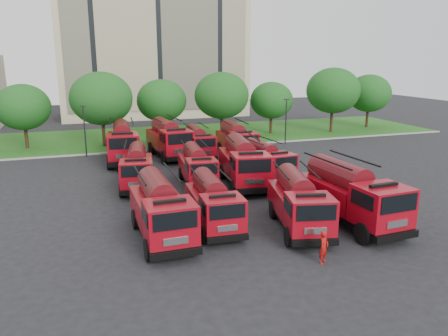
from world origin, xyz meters
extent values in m
plane|color=black|center=(0.00, 0.00, 0.00)|extent=(140.00, 140.00, 0.00)
cube|color=#154E14|center=(0.00, 26.00, 0.06)|extent=(70.00, 16.00, 0.12)
cube|color=gray|center=(0.00, 17.90, 0.07)|extent=(70.00, 0.30, 0.14)
cube|color=beige|center=(2.00, 48.00, 12.50)|extent=(30.00, 14.00, 25.00)
cube|color=black|center=(2.00, 40.90, 12.50)|extent=(28.00, 0.15, 22.00)
cylinder|color=#382314|center=(-16.00, 23.00, 1.19)|extent=(0.36, 0.36, 2.38)
ellipsoid|color=#174413|center=(-16.00, 23.00, 4.56)|extent=(5.71, 5.71, 4.86)
cylinder|color=#382314|center=(-8.00, 21.50, 1.40)|extent=(0.36, 0.36, 2.80)
ellipsoid|color=#174413|center=(-8.00, 21.50, 5.36)|extent=(6.72, 6.72, 5.71)
cylinder|color=#382314|center=(-1.00, 24.00, 1.22)|extent=(0.36, 0.36, 2.45)
ellipsoid|color=#174413|center=(-1.00, 24.00, 4.69)|extent=(5.88, 5.88, 5.00)
cylinder|color=#382314|center=(6.00, 22.50, 1.36)|extent=(0.36, 0.36, 2.73)
ellipsoid|color=#174413|center=(6.00, 22.50, 5.23)|extent=(6.55, 6.55, 5.57)
cylinder|color=#382314|center=(13.00, 23.50, 1.14)|extent=(0.36, 0.36, 2.27)
ellipsoid|color=#174413|center=(13.00, 23.50, 4.36)|extent=(5.46, 5.46, 4.64)
cylinder|color=#382314|center=(21.00, 22.00, 1.43)|extent=(0.36, 0.36, 2.87)
ellipsoid|color=#174413|center=(21.00, 22.00, 5.49)|extent=(6.89, 6.89, 5.85)
cylinder|color=#382314|center=(28.00, 24.00, 1.26)|extent=(0.36, 0.36, 2.52)
ellipsoid|color=#174413|center=(28.00, 24.00, 4.82)|extent=(6.05, 6.05, 5.14)
cylinder|color=black|center=(-10.00, 17.20, 2.50)|extent=(0.14, 0.14, 5.00)
cube|color=black|center=(-10.00, 17.20, 5.05)|extent=(0.60, 0.25, 0.12)
cylinder|color=black|center=(12.00, 17.20, 2.50)|extent=(0.14, 0.14, 5.00)
cube|color=black|center=(12.00, 17.20, 5.05)|extent=(0.60, 0.25, 0.12)
cube|color=black|center=(-6.54, -5.25, 0.66)|extent=(2.44, 7.13, 0.30)
cube|color=black|center=(-6.49, -8.86, 0.61)|extent=(2.54, 0.29, 0.36)
cube|color=maroon|center=(-6.51, -7.69, 1.80)|extent=(2.52, 2.27, 1.98)
cube|color=black|center=(-6.49, -8.83, 2.26)|extent=(2.13, 0.08, 0.86)
cube|color=maroon|center=(-6.56, -4.14, 1.47)|extent=(2.55, 4.70, 1.32)
cylinder|color=#4D0A10|center=(-6.56, -4.14, 2.55)|extent=(1.58, 4.28, 1.52)
cylinder|color=black|center=(-7.67, -7.91, 0.56)|extent=(0.37, 1.12, 1.12)
cylinder|color=black|center=(-5.34, -7.87, 0.56)|extent=(0.37, 1.12, 1.12)
cylinder|color=black|center=(-7.74, -3.45, 0.56)|extent=(0.37, 1.12, 1.12)
cylinder|color=black|center=(-5.40, -3.41, 0.56)|extent=(0.37, 1.12, 1.12)
cube|color=black|center=(-3.37, -4.59, 0.58)|extent=(2.40, 6.39, 0.27)
cube|color=black|center=(-3.54, -7.77, 0.54)|extent=(2.26, 0.35, 0.31)
cube|color=maroon|center=(-3.48, -6.74, 1.60)|extent=(2.31, 2.09, 1.75)
cube|color=black|center=(-3.54, -7.75, 2.00)|extent=(1.89, 0.15, 0.76)
cube|color=maroon|center=(-3.31, -3.60, 1.30)|extent=(2.42, 4.25, 1.17)
cylinder|color=#4D0A10|center=(-3.31, -3.60, 2.26)|extent=(1.55, 3.84, 1.35)
cylinder|color=black|center=(-4.53, -6.87, 0.49)|extent=(0.37, 1.00, 0.99)
cylinder|color=black|center=(-2.46, -6.98, 0.49)|extent=(0.37, 1.00, 0.99)
cylinder|color=black|center=(-4.31, -2.92, 0.49)|extent=(0.37, 1.00, 0.99)
cylinder|color=black|center=(-2.25, -3.03, 0.49)|extent=(0.37, 1.00, 0.99)
cube|color=black|center=(1.25, -6.38, 0.63)|extent=(3.72, 7.11, 0.29)
cube|color=black|center=(0.47, -9.73, 0.58)|extent=(2.41, 0.79, 0.34)
cube|color=maroon|center=(0.72, -8.65, 1.72)|extent=(2.80, 2.62, 1.89)
cube|color=black|center=(0.47, -9.71, 2.16)|extent=(1.99, 0.51, 0.82)
cube|color=maroon|center=(1.49, -5.35, 1.41)|extent=(3.33, 4.88, 1.26)
cylinder|color=#4D0A10|center=(1.49, -5.35, 2.44)|extent=(2.34, 4.30, 1.45)
cylinder|color=black|center=(-0.41, -8.58, 0.53)|extent=(0.57, 1.12, 1.07)
cylinder|color=black|center=(1.76, -9.09, 0.53)|extent=(0.57, 1.12, 1.07)
cylinder|color=black|center=(0.56, -4.43, 0.53)|extent=(0.57, 1.12, 1.07)
cylinder|color=black|center=(2.73, -4.94, 0.53)|extent=(0.57, 1.12, 1.07)
cube|color=black|center=(4.54, -6.65, 0.71)|extent=(2.98, 7.82, 0.33)
cube|color=black|center=(4.78, -10.54, 0.66)|extent=(2.76, 0.44, 0.38)
cube|color=maroon|center=(4.70, -9.28, 1.95)|extent=(2.83, 2.57, 2.14)
cube|color=black|center=(4.78, -10.51, 2.44)|extent=(2.30, 0.19, 0.93)
cube|color=maroon|center=(4.47, -5.45, 1.59)|extent=(2.99, 5.20, 1.43)
cylinder|color=#4D0A10|center=(4.47, -5.45, 2.76)|extent=(1.92, 4.70, 1.65)
cylinder|color=black|center=(3.46, -9.57, 0.60)|extent=(0.46, 1.23, 1.21)
cylinder|color=black|center=(5.97, -9.42, 0.60)|extent=(0.46, 1.23, 1.21)
cylinder|color=black|center=(3.16, -4.75, 0.60)|extent=(0.46, 1.23, 1.21)
cylinder|color=black|center=(5.68, -4.60, 0.60)|extent=(0.46, 1.23, 1.21)
cube|color=black|center=(-6.51, 4.96, 0.61)|extent=(3.10, 6.78, 0.28)
cube|color=black|center=(-7.01, 1.69, 0.56)|extent=(2.34, 0.58, 0.33)
cube|color=maroon|center=(-6.85, 2.75, 1.66)|extent=(2.57, 2.37, 1.82)
cube|color=black|center=(-7.01, 1.72, 2.07)|extent=(1.94, 0.34, 0.79)
cube|color=maroon|center=(-6.36, 5.98, 1.35)|extent=(2.90, 4.58, 1.21)
cylinder|color=#4D0A10|center=(-6.36, 5.98, 2.34)|extent=(1.97, 4.08, 1.40)
cylinder|color=black|center=(-7.94, 2.73, 0.51)|extent=(0.48, 1.06, 1.03)
cylinder|color=black|center=(-5.82, 2.40, 0.51)|extent=(0.48, 1.06, 1.03)
cylinder|color=black|center=(-7.32, 6.78, 0.51)|extent=(0.48, 1.06, 1.03)
cylinder|color=black|center=(-5.20, 6.46, 0.51)|extent=(0.48, 1.06, 1.03)
cube|color=black|center=(-2.00, 4.21, 0.58)|extent=(2.63, 6.44, 0.27)
cube|color=black|center=(-2.29, 1.04, 0.54)|extent=(2.25, 0.43, 0.31)
cube|color=maroon|center=(-2.19, 2.07, 1.59)|extent=(2.37, 2.17, 1.75)
cube|color=black|center=(-2.28, 1.07, 2.00)|extent=(1.88, 0.22, 0.76)
cube|color=maroon|center=(-1.91, 5.19, 1.30)|extent=(2.56, 4.31, 1.17)
cylinder|color=#4D0A10|center=(-1.91, 5.19, 2.25)|extent=(1.68, 3.88, 1.35)
cylinder|color=black|center=(-3.24, 1.98, 0.49)|extent=(0.40, 1.01, 0.99)
cylinder|color=black|center=(-1.18, 1.79, 0.49)|extent=(0.40, 1.01, 0.99)
cylinder|color=black|center=(-2.88, 5.91, 0.49)|extent=(0.40, 1.01, 0.99)
cylinder|color=black|center=(-0.82, 5.73, 0.49)|extent=(0.40, 1.01, 0.99)
cube|color=black|center=(1.38, 3.00, 0.71)|extent=(3.61, 7.92, 0.33)
cube|color=black|center=(0.81, -0.83, 0.65)|extent=(2.74, 0.67, 0.38)
cube|color=maroon|center=(0.99, 0.41, 1.94)|extent=(3.00, 2.77, 2.13)
cube|color=black|center=(0.81, -0.79, 2.43)|extent=(2.27, 0.39, 0.93)
cube|color=maroon|center=(1.56, 4.19, 1.58)|extent=(3.38, 5.36, 1.42)
cylinder|color=#4D0A10|center=(1.56, 4.19, 2.74)|extent=(2.30, 4.77, 1.64)
cylinder|color=black|center=(-0.28, 0.38, 0.60)|extent=(0.55, 1.24, 1.20)
cylinder|color=black|center=(2.20, 0.01, 0.60)|extent=(0.55, 1.24, 1.20)
cylinder|color=black|center=(0.43, 5.13, 0.60)|extent=(0.55, 1.24, 1.20)
cylinder|color=black|center=(2.91, 4.76, 0.60)|extent=(0.55, 1.24, 1.20)
cube|color=black|center=(3.91, 4.35, 0.58)|extent=(2.64, 6.41, 0.27)
cube|color=black|center=(4.22, 1.20, 0.53)|extent=(2.24, 0.44, 0.31)
cube|color=maroon|center=(4.12, 2.22, 1.58)|extent=(2.36, 2.16, 1.74)
cube|color=black|center=(4.22, 1.23, 1.98)|extent=(1.87, 0.23, 0.76)
cube|color=maroon|center=(3.82, 5.33, 1.29)|extent=(2.57, 4.29, 1.16)
cylinder|color=#4D0A10|center=(3.82, 5.33, 2.24)|extent=(1.69, 3.85, 1.34)
cylinder|color=black|center=(3.12, 1.95, 0.49)|extent=(0.41, 1.01, 0.98)
cylinder|color=black|center=(5.16, 2.14, 0.49)|extent=(0.41, 1.01, 0.98)
cylinder|color=black|center=(2.74, 5.85, 0.49)|extent=(0.41, 1.01, 0.98)
cylinder|color=black|center=(4.78, 6.05, 0.49)|extent=(0.41, 1.01, 0.98)
cube|color=black|center=(-6.69, 13.90, 0.73)|extent=(3.18, 8.00, 0.34)
cube|color=black|center=(-7.00, 9.95, 0.67)|extent=(2.81, 0.50, 0.39)
cube|color=maroon|center=(-6.90, 11.23, 1.98)|extent=(2.92, 2.67, 2.18)
cube|color=black|center=(-7.00, 9.98, 2.49)|extent=(2.34, 0.24, 0.95)
cube|color=maroon|center=(-6.59, 15.13, 1.62)|extent=(3.14, 5.34, 1.45)
cylinder|color=#4D0A10|center=(-6.59, 15.13, 2.81)|extent=(2.04, 4.81, 1.68)
cylinder|color=black|center=(-8.20, 11.11, 0.61)|extent=(0.49, 1.26, 1.23)
cylinder|color=black|center=(-5.64, 10.90, 0.61)|extent=(0.49, 1.26, 1.23)
cylinder|color=black|center=(-7.81, 16.01, 0.61)|extent=(0.49, 1.26, 1.23)
cylinder|color=black|center=(-5.25, 15.80, 0.61)|extent=(0.49, 1.26, 1.23)
cube|color=black|center=(-2.16, 14.52, 0.72)|extent=(3.24, 8.00, 0.33)
cube|color=black|center=(-1.81, 10.58, 0.67)|extent=(2.80, 0.52, 0.39)
cube|color=maroon|center=(-1.92, 11.86, 1.98)|extent=(2.94, 2.68, 2.17)
cube|color=black|center=(-1.81, 10.61, 2.48)|extent=(2.34, 0.26, 0.95)
cube|color=maroon|center=(-2.26, 15.74, 1.62)|extent=(3.17, 5.35, 1.45)
cylinder|color=#4D0A10|center=(-2.26, 15.74, 2.80)|extent=(2.08, 4.81, 1.67)
cylinder|color=black|center=(-3.18, 11.52, 0.61)|extent=(0.50, 1.26, 1.23)
cylinder|color=black|center=(-0.62, 11.75, 0.61)|extent=(0.50, 1.26, 1.23)
cylinder|color=black|center=(-3.61, 16.41, 0.61)|extent=(0.50, 1.26, 1.23)
cylinder|color=black|center=(-1.06, 16.63, 0.61)|extent=(0.50, 1.26, 1.23)
cube|color=black|center=(0.60, 13.58, 0.59)|extent=(2.27, 6.37, 0.27)
cube|color=black|center=(0.50, 10.38, 0.54)|extent=(2.26, 0.30, 0.32)
cube|color=maroon|center=(0.53, 11.41, 1.60)|extent=(2.27, 2.05, 1.76)
cube|color=black|center=(0.50, 10.40, 2.01)|extent=(1.89, 0.10, 0.77)
cube|color=maroon|center=(0.63, 14.57, 1.31)|extent=(2.34, 4.21, 1.17)
cylinder|color=#4D0A10|center=(0.63, 14.57, 2.26)|extent=(1.47, 3.83, 1.35)
cylinder|color=black|center=(-0.51, 11.27, 0.50)|extent=(0.35, 1.00, 0.99)
cylinder|color=black|center=(1.56, 11.20, 0.50)|extent=(0.35, 1.00, 0.99)
cylinder|color=black|center=(-0.39, 15.23, 0.50)|extent=(0.35, 1.00, 0.99)
cylinder|color=black|center=(1.68, 15.16, 0.50)|extent=(0.35, 1.00, 0.99)
cube|color=black|center=(4.39, 12.88, 0.65)|extent=(2.58, 7.09, 0.30)
cube|color=black|center=(4.24, 9.33, 0.60)|extent=(2.51, 0.35, 0.35)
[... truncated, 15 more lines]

